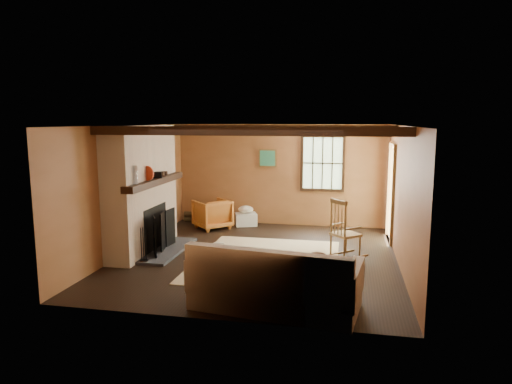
% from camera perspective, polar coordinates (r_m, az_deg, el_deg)
% --- Properties ---
extents(ground, '(5.50, 5.50, 0.00)m').
position_cam_1_polar(ground, '(8.50, 0.23, -8.10)').
color(ground, black).
rests_on(ground, ground).
extents(room_envelope, '(5.02, 5.52, 2.44)m').
position_cam_1_polar(room_envelope, '(8.38, 2.06, 3.08)').
color(room_envelope, '#9D5D37').
rests_on(room_envelope, ground).
extents(fireplace, '(1.02, 2.30, 2.40)m').
position_cam_1_polar(fireplace, '(8.94, -13.91, -0.25)').
color(fireplace, '#A86541').
rests_on(fireplace, ground).
extents(rug, '(2.50, 3.00, 0.01)m').
position_cam_1_polar(rug, '(8.27, 1.33, -8.55)').
color(rug, tan).
rests_on(rug, ground).
extents(rocking_chair, '(0.86, 0.83, 1.09)m').
position_cam_1_polar(rocking_chair, '(8.54, 10.94, -4.98)').
color(rocking_chair, tan).
rests_on(rocking_chair, ground).
extents(sofa, '(2.34, 1.29, 0.90)m').
position_cam_1_polar(sofa, '(6.18, 2.36, -11.61)').
color(sofa, silver).
rests_on(sofa, ground).
extents(firewood_pile, '(0.69, 0.13, 0.25)m').
position_cam_1_polar(firewood_pile, '(11.40, -7.29, -3.10)').
color(firewood_pile, brown).
rests_on(firewood_pile, ground).
extents(laundry_basket, '(0.60, 0.54, 0.30)m').
position_cam_1_polar(laundry_basket, '(10.92, -1.28, -3.43)').
color(laundry_basket, white).
rests_on(laundry_basket, ground).
extents(basket_pillow, '(0.41, 0.35, 0.18)m').
position_cam_1_polar(basket_pillow, '(10.87, -1.29, -2.19)').
color(basket_pillow, silver).
rests_on(basket_pillow, laundry_basket).
extents(armchair, '(1.04, 1.04, 0.68)m').
position_cam_1_polar(armchair, '(10.65, -5.49, -2.75)').
color(armchair, '#BF6026').
rests_on(armchair, ground).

